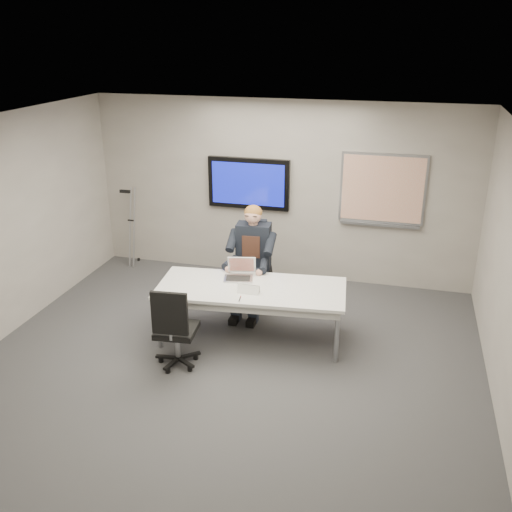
% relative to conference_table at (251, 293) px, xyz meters
% --- Properties ---
extents(floor, '(6.00, 6.00, 0.02)m').
position_rel_conference_table_xyz_m(floor, '(-0.12, -0.86, -0.64)').
color(floor, '#38383A').
rests_on(floor, ground).
extents(ceiling, '(6.00, 6.00, 0.02)m').
position_rel_conference_table_xyz_m(ceiling, '(-0.12, -0.86, 2.16)').
color(ceiling, white).
rests_on(ceiling, wall_back).
extents(wall_back, '(6.00, 0.02, 2.80)m').
position_rel_conference_table_xyz_m(wall_back, '(-0.12, 2.14, 0.76)').
color(wall_back, gray).
rests_on(wall_back, ground).
extents(wall_front, '(6.00, 0.02, 2.80)m').
position_rel_conference_table_xyz_m(wall_front, '(-0.12, -3.86, 0.76)').
color(wall_front, gray).
rests_on(wall_front, ground).
extents(conference_table, '(2.45, 1.22, 0.73)m').
position_rel_conference_table_xyz_m(conference_table, '(0.00, 0.00, 0.00)').
color(conference_table, silver).
rests_on(conference_table, ground).
extents(tv_display, '(1.30, 0.09, 0.80)m').
position_rel_conference_table_xyz_m(tv_display, '(-0.62, 2.09, 0.86)').
color(tv_display, black).
rests_on(tv_display, wall_back).
extents(whiteboard, '(1.25, 0.08, 1.10)m').
position_rel_conference_table_xyz_m(whiteboard, '(1.43, 2.11, 0.89)').
color(whiteboard, '#9799A0').
rests_on(whiteboard, wall_back).
extents(office_chair_far, '(0.70, 0.70, 1.17)m').
position_rel_conference_table_xyz_m(office_chair_far, '(-0.23, 0.99, -0.28)').
color(office_chair_far, black).
rests_on(office_chair_far, ground).
extents(office_chair_near, '(0.54, 0.54, 1.05)m').
position_rel_conference_table_xyz_m(office_chair_near, '(-0.68, -0.87, -0.32)').
color(office_chair_near, black).
rests_on(office_chair_near, ground).
extents(seated_person, '(0.49, 0.84, 1.52)m').
position_rel_conference_table_xyz_m(seated_person, '(-0.21, 0.71, -0.03)').
color(seated_person, '#212837').
rests_on(seated_person, office_chair_far).
extents(crutch, '(0.42, 0.65, 1.42)m').
position_rel_conference_table_xyz_m(crutch, '(-2.60, 1.92, 0.04)').
color(crutch, '#A2A4A9').
rests_on(crutch, ground).
extents(laptop, '(0.41, 0.41, 0.26)m').
position_rel_conference_table_xyz_m(laptop, '(-0.22, 0.25, 0.15)').
color(laptop, '#B4B4B6').
rests_on(laptop, conference_table).
extents(name_tent, '(0.28, 0.09, 0.11)m').
position_rel_conference_table_xyz_m(name_tent, '(0.01, -0.17, 0.14)').
color(name_tent, white).
rests_on(name_tent, conference_table).
extents(pen, '(0.03, 0.14, 0.01)m').
position_rel_conference_table_xyz_m(pen, '(-0.04, -0.37, 0.09)').
color(pen, black).
rests_on(pen, conference_table).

